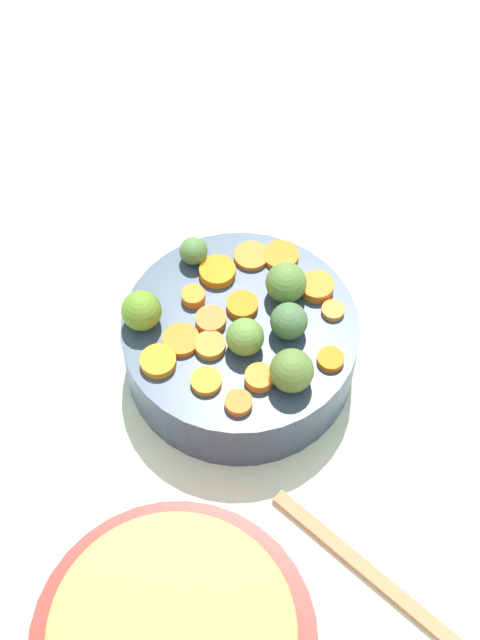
# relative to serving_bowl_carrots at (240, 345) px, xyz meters

# --- Properties ---
(tabletop) EXTENTS (2.40, 2.40, 0.02)m
(tabletop) POSITION_rel_serving_bowl_carrots_xyz_m (0.04, 0.01, -0.05)
(tabletop) COLOR silver
(tabletop) RESTS_ON ground
(serving_bowl_carrots) EXTENTS (0.25, 0.25, 0.08)m
(serving_bowl_carrots) POSITION_rel_serving_bowl_carrots_xyz_m (0.00, 0.00, 0.00)
(serving_bowl_carrots) COLOR #2D3C53
(serving_bowl_carrots) RESTS_ON tabletop
(stuffing_mound) EXTENTS (0.19, 0.19, 0.04)m
(stuffing_mound) POSITION_rel_serving_bowl_carrots_xyz_m (0.21, 0.26, 0.12)
(stuffing_mound) COLOR tan
(stuffing_mound) RESTS_ON metal_pot
(carrot_slice_0) EXTENTS (0.03, 0.03, 0.01)m
(carrot_slice_0) POSITION_rel_serving_bowl_carrots_xyz_m (0.04, 0.01, 0.04)
(carrot_slice_0) COLOR orange
(carrot_slice_0) RESTS_ON serving_bowl_carrots
(carrot_slice_1) EXTENTS (0.03, 0.03, 0.01)m
(carrot_slice_1) POSITION_rel_serving_bowl_carrots_xyz_m (-0.09, 0.03, 0.04)
(carrot_slice_1) COLOR orange
(carrot_slice_1) RESTS_ON serving_bowl_carrots
(carrot_slice_2) EXTENTS (0.05, 0.05, 0.01)m
(carrot_slice_2) POSITION_rel_serving_bowl_carrots_xyz_m (-0.09, 0.00, 0.04)
(carrot_slice_2) COLOR orange
(carrot_slice_2) RESTS_ON serving_bowl_carrots
(carrot_slice_3) EXTENTS (0.05, 0.05, 0.01)m
(carrot_slice_3) POSITION_rel_serving_bowl_carrots_xyz_m (-0.06, -0.07, 0.04)
(carrot_slice_3) COLOR orange
(carrot_slice_3) RESTS_ON serving_bowl_carrots
(carrot_slice_4) EXTENTS (0.04, 0.04, 0.01)m
(carrot_slice_4) POSITION_rel_serving_bowl_carrots_xyz_m (-0.01, -0.02, 0.04)
(carrot_slice_4) COLOR orange
(carrot_slice_4) RESTS_ON serving_bowl_carrots
(carrot_slice_5) EXTENTS (0.04, 0.04, 0.01)m
(carrot_slice_5) POSITION_rel_serving_bowl_carrots_xyz_m (0.05, 0.08, 0.04)
(carrot_slice_5) COLOR orange
(carrot_slice_5) RESTS_ON serving_bowl_carrots
(carrot_slice_6) EXTENTS (0.04, 0.04, 0.01)m
(carrot_slice_6) POSITION_rel_serving_bowl_carrots_xyz_m (0.02, -0.02, 0.04)
(carrot_slice_6) COLOR orange
(carrot_slice_6) RESTS_ON serving_bowl_carrots
(carrot_slice_7) EXTENTS (0.05, 0.05, 0.01)m
(carrot_slice_7) POSITION_rel_serving_bowl_carrots_xyz_m (0.06, -0.01, 0.04)
(carrot_slice_7) COLOR orange
(carrot_slice_7) RESTS_ON serving_bowl_carrots
(carrot_slice_8) EXTENTS (0.04, 0.04, 0.01)m
(carrot_slice_8) POSITION_rel_serving_bowl_carrots_xyz_m (0.02, 0.07, 0.04)
(carrot_slice_8) COLOR orange
(carrot_slice_8) RESTS_ON serving_bowl_carrots
(carrot_slice_9) EXTENTS (0.05, 0.05, 0.01)m
(carrot_slice_9) POSITION_rel_serving_bowl_carrots_xyz_m (0.09, -0.00, 0.04)
(carrot_slice_9) COLOR orange
(carrot_slice_9) RESTS_ON serving_bowl_carrots
(carrot_slice_10) EXTENTS (0.04, 0.04, 0.01)m
(carrot_slice_10) POSITION_rel_serving_bowl_carrots_xyz_m (-0.06, 0.08, 0.04)
(carrot_slice_10) COLOR orange
(carrot_slice_10) RESTS_ON serving_bowl_carrots
(carrot_slice_11) EXTENTS (0.03, 0.03, 0.01)m
(carrot_slice_11) POSITION_rel_serving_bowl_carrots_xyz_m (0.03, -0.05, 0.04)
(carrot_slice_11) COLOR orange
(carrot_slice_11) RESTS_ON serving_bowl_carrots
(carrot_slice_12) EXTENTS (0.05, 0.05, 0.01)m
(carrot_slice_12) POSITION_rel_serving_bowl_carrots_xyz_m (-0.08, -0.05, 0.04)
(carrot_slice_12) COLOR orange
(carrot_slice_12) RESTS_ON serving_bowl_carrots
(carrot_slice_13) EXTENTS (0.04, 0.04, 0.01)m
(carrot_slice_13) POSITION_rel_serving_bowl_carrots_xyz_m (0.06, 0.04, 0.04)
(carrot_slice_13) COLOR orange
(carrot_slice_13) RESTS_ON serving_bowl_carrots
(carrot_slice_14) EXTENTS (0.04, 0.04, 0.01)m
(carrot_slice_14) POSITION_rel_serving_bowl_carrots_xyz_m (-0.01, -0.07, 0.04)
(carrot_slice_14) COLOR orange
(carrot_slice_14) RESTS_ON serving_bowl_carrots
(brussels_sprout_0) EXTENTS (0.04, 0.04, 0.04)m
(brussels_sprout_0) POSITION_rel_serving_bowl_carrots_xyz_m (-0.06, -0.01, 0.06)
(brussels_sprout_0) COLOR #537837
(brussels_sprout_0) RESTS_ON serving_bowl_carrots
(brussels_sprout_1) EXTENTS (0.04, 0.04, 0.04)m
(brussels_sprout_1) POSITION_rel_serving_bowl_carrots_xyz_m (-0.04, 0.03, 0.06)
(brussels_sprout_1) COLOR #456D40
(brussels_sprout_1) RESTS_ON serving_bowl_carrots
(brussels_sprout_2) EXTENTS (0.04, 0.04, 0.04)m
(brussels_sprout_2) POSITION_rel_serving_bowl_carrots_xyz_m (-0.01, 0.08, 0.06)
(brussels_sprout_2) COLOR #557534
(brussels_sprout_2) RESTS_ON serving_bowl_carrots
(brussels_sprout_3) EXTENTS (0.03, 0.03, 0.03)m
(brussels_sprout_3) POSITION_rel_serving_bowl_carrots_xyz_m (-0.00, -0.10, 0.05)
(brussels_sprout_3) COLOR #4E763C
(brussels_sprout_3) RESTS_ON serving_bowl_carrots
(brussels_sprout_4) EXTENTS (0.04, 0.04, 0.04)m
(brussels_sprout_4) POSITION_rel_serving_bowl_carrots_xyz_m (0.01, 0.03, 0.06)
(brussels_sprout_4) COLOR #5D8739
(brussels_sprout_4) RESTS_ON serving_bowl_carrots
(brussels_sprout_5) EXTENTS (0.04, 0.04, 0.04)m
(brussels_sprout_5) POSITION_rel_serving_bowl_carrots_xyz_m (0.08, -0.05, 0.06)
(brussels_sprout_5) COLOR olive
(brussels_sprout_5) RESTS_ON serving_bowl_carrots
(wooden_spoon) EXTENTS (0.12, 0.30, 0.01)m
(wooden_spoon) POSITION_rel_serving_bowl_carrots_xyz_m (-0.01, 0.35, -0.03)
(wooden_spoon) COLOR #A77E55
(wooden_spoon) RESTS_ON tabletop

